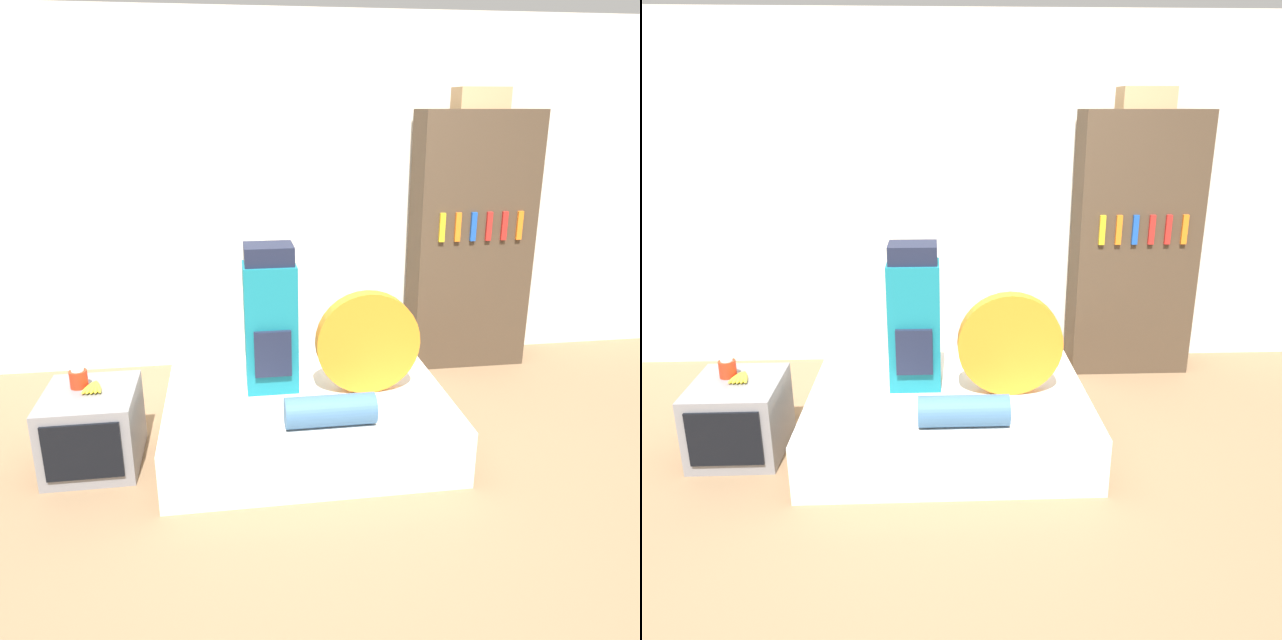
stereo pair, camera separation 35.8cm
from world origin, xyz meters
The scene contains 11 objects.
ground_plane centered at (0.00, 0.00, 0.00)m, with size 16.00×16.00×0.00m, color #846647.
wall_back centered at (0.00, 1.90, 1.30)m, with size 8.00×0.05×2.60m.
bed centered at (-0.04, 0.52, 0.17)m, with size 1.65×1.26×0.33m.
backpack centered at (-0.24, 0.63, 0.76)m, with size 0.30×0.29×0.87m.
tent_bag centered at (0.32, 0.50, 0.64)m, with size 0.61×0.10×0.61m.
sleeping_roll centered at (0.03, 0.10, 0.42)m, with size 0.49×0.17×0.17m.
television centered at (-1.27, 0.46, 0.22)m, with size 0.50×0.57×0.45m.
canister centered at (-1.33, 0.54, 0.50)m, with size 0.10×0.10×0.12m.
banana_bunch centered at (-1.25, 0.50, 0.46)m, with size 0.13×0.17×0.03m.
bookshelf centered at (1.37, 1.65, 0.97)m, with size 0.89×0.36×1.93m.
cardboard_box centered at (1.36, 1.62, 2.01)m, with size 0.36×0.23×0.15m.
Camera 1 is at (-0.46, -2.83, 1.94)m, focal length 35.00 mm.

